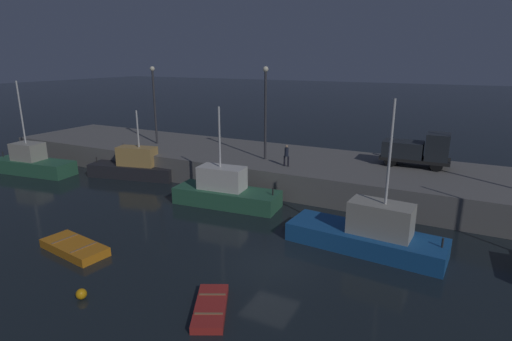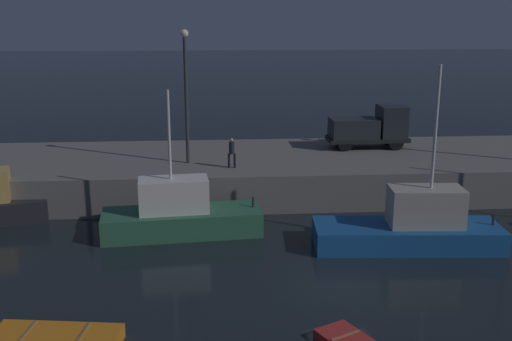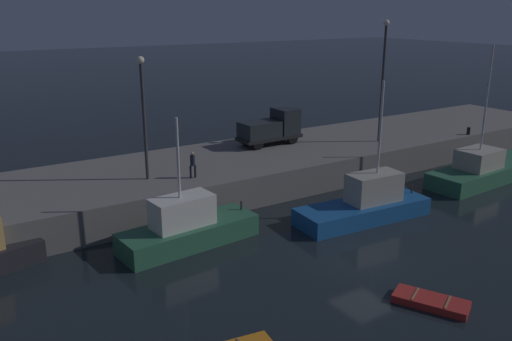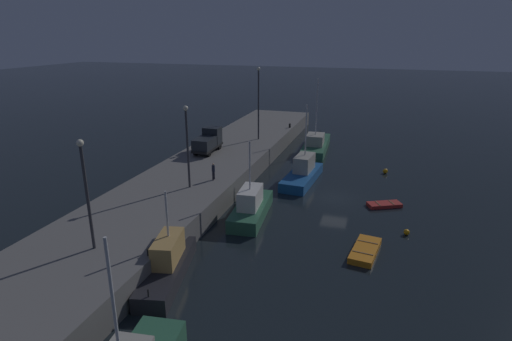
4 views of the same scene
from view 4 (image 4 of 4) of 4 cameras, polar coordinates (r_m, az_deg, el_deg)
The scene contains 17 objects.
ground_plane at distance 41.28m, azimuth 10.81°, elevation -3.76°, with size 320.00×320.00×0.00m, color black.
pier_quay at distance 44.46m, azimuth -7.08°, elevation -0.53°, with size 66.66×9.69×2.05m.
fishing_trawler_red at distance 57.20m, azimuth 8.20°, elevation 3.52°, with size 11.06×3.58×9.77m.
fishing_boat_blue at distance 28.38m, azimuth -12.03°, elevation -12.46°, with size 8.03×3.73×5.85m.
fishing_boat_orange at distance 36.18m, azimuth -0.69°, elevation -4.99°, with size 7.69×3.14×6.92m.
fishing_trawler_green at distance 45.18m, azimuth 6.42°, elevation -0.32°, with size 8.53×3.23×8.18m.
dinghy_orange_near at distance 40.49m, azimuth 17.18°, elevation -4.48°, with size 2.50×3.29×0.37m.
rowboat_white_mid at distance 31.86m, azimuth 14.74°, elevation -10.56°, with size 4.25×2.21×0.51m.
mooring_buoy_near at distance 49.81m, azimuth 17.31°, elevation -0.07°, with size 0.54×0.54×0.54m, color orange.
mooring_buoy_mid at distance 35.53m, azimuth 19.94°, elevation -7.95°, with size 0.47×0.47×0.47m, color orange.
lamp_post_west at distance 27.67m, azimuth -22.29°, elevation -2.01°, with size 0.44×0.44×7.26m.
lamp_post_east at distance 36.82m, azimuth -9.41°, elevation 4.11°, with size 0.44×0.44×7.39m.
lamp_post_central at distance 53.73m, azimuth 0.34°, elevation 9.85°, with size 0.44×0.44×9.23m.
utility_truck at distance 48.80m, azimuth -6.59°, elevation 4.03°, with size 5.04×2.02×2.66m.
dockworker at distance 39.34m, azimuth -5.86°, elevation 0.01°, with size 0.44×0.31×1.65m.
bollard_west at distance 27.37m, azimuth -14.46°, elevation -10.72°, with size 0.28×0.28×0.46m, color black.
bollard_central at distance 61.58m, azimuth 4.65°, elevation 6.16°, with size 0.28×0.28×0.60m, color black.
Camera 4 is at (-38.11, -4.02, 15.32)m, focal length 29.17 mm.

